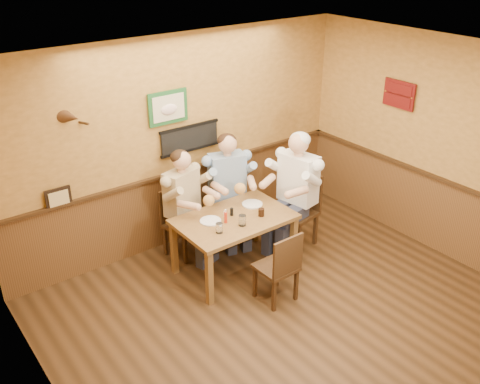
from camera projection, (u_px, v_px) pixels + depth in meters
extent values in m
plane|color=#311F0E|center=(309.00, 330.00, 5.78)|extent=(5.00, 5.00, 0.00)
cube|color=silver|center=(328.00, 73.00, 4.54)|extent=(5.00, 5.00, 0.02)
cube|color=#C18F43|center=(182.00, 142.00, 6.95)|extent=(5.00, 0.02, 2.80)
cube|color=#C18F43|center=(66.00, 320.00, 3.82)|extent=(0.02, 5.00, 2.80)
cube|color=#C18F43|center=(465.00, 157.00, 6.51)|extent=(0.02, 5.00, 2.80)
cube|color=brown|center=(186.00, 204.00, 7.34)|extent=(5.00, 0.02, 1.00)
cube|color=brown|center=(451.00, 222.00, 6.90)|extent=(0.02, 5.00, 1.00)
cube|color=black|center=(190.00, 138.00, 6.95)|extent=(0.88, 0.03, 0.34)
cube|color=#1D5628|center=(168.00, 107.00, 6.58)|extent=(0.54, 0.03, 0.42)
cube|color=black|center=(59.00, 199.00, 6.13)|extent=(0.30, 0.03, 0.26)
cube|color=maroon|center=(399.00, 94.00, 6.99)|extent=(0.03, 0.48, 0.36)
cube|color=brown|center=(234.00, 219.00, 6.50)|extent=(1.40, 0.90, 0.05)
cube|color=brown|center=(209.00, 278.00, 6.05)|extent=(0.07, 0.07, 0.70)
cube|color=brown|center=(294.00, 242.00, 6.73)|extent=(0.07, 0.07, 0.70)
cube|color=brown|center=(174.00, 249.00, 6.60)|extent=(0.07, 0.07, 0.70)
cube|color=brown|center=(255.00, 218.00, 7.29)|extent=(0.07, 0.07, 0.70)
cylinder|color=white|center=(219.00, 228.00, 6.14)|extent=(0.10, 0.10, 0.12)
cylinder|color=silver|center=(242.00, 220.00, 6.29)|extent=(0.10, 0.10, 0.13)
cylinder|color=black|center=(261.00, 212.00, 6.50)|extent=(0.09, 0.09, 0.10)
cylinder|color=red|center=(226.00, 217.00, 6.34)|extent=(0.05, 0.05, 0.16)
cylinder|color=white|center=(225.00, 214.00, 6.48)|extent=(0.04, 0.04, 0.08)
cylinder|color=black|center=(232.00, 212.00, 6.52)|extent=(0.05, 0.05, 0.10)
cylinder|color=silver|center=(210.00, 221.00, 6.40)|extent=(0.26, 0.26, 0.02)
cylinder|color=white|center=(252.00, 204.00, 6.78)|extent=(0.30, 0.30, 0.02)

